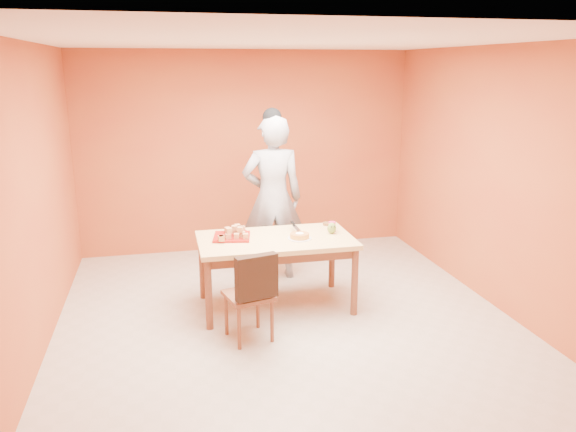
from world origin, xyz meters
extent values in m
plane|color=beige|center=(0.00, 0.00, 0.00)|extent=(5.00, 5.00, 0.00)
plane|color=white|center=(0.00, 0.00, 2.70)|extent=(5.00, 5.00, 0.00)
plane|color=#B35829|center=(0.00, 2.50, 1.35)|extent=(4.50, 0.00, 4.50)
plane|color=#B35829|center=(-2.25, 0.00, 1.35)|extent=(0.00, 5.00, 5.00)
plane|color=#B35829|center=(2.25, 0.00, 1.35)|extent=(0.00, 5.00, 5.00)
cube|color=#D8B671|center=(-0.03, 0.42, 0.73)|extent=(1.60, 0.90, 0.05)
cube|color=brown|center=(-0.03, 0.42, 0.66)|extent=(1.48, 0.78, 0.10)
cylinder|color=brown|center=(-0.77, 0.03, 0.35)|extent=(0.07, 0.07, 0.71)
cylinder|color=brown|center=(-0.77, 0.81, 0.35)|extent=(0.07, 0.07, 0.71)
cylinder|color=brown|center=(0.71, 0.03, 0.35)|extent=(0.07, 0.07, 0.71)
cylinder|color=brown|center=(0.71, 0.81, 0.35)|extent=(0.07, 0.07, 0.71)
imported|color=#969698|center=(0.11, 1.28, 0.97)|extent=(0.74, 0.51, 1.95)
cube|color=maroon|center=(-0.47, 0.52, 0.77)|extent=(0.43, 0.43, 0.02)
cylinder|color=maroon|center=(-0.41, 0.70, 0.77)|extent=(0.28, 0.28, 0.01)
cylinder|color=white|center=(0.20, 0.33, 0.77)|extent=(0.30, 0.30, 0.01)
cylinder|color=orange|center=(0.20, 0.33, 0.79)|extent=(0.25, 0.25, 0.05)
cube|color=silver|center=(0.21, 0.51, 0.82)|extent=(0.04, 0.23, 0.01)
ellipsoid|color=olive|center=(0.58, 0.44, 0.82)|extent=(0.12, 0.11, 0.12)
cylinder|color=#E3225E|center=(0.61, 0.52, 0.81)|extent=(0.08, 0.08, 0.11)
cylinder|color=#321F0D|center=(0.63, 0.77, 0.77)|extent=(0.11, 0.11, 0.03)
camera|label=1|loc=(-1.14, -5.03, 2.48)|focal=35.00mm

